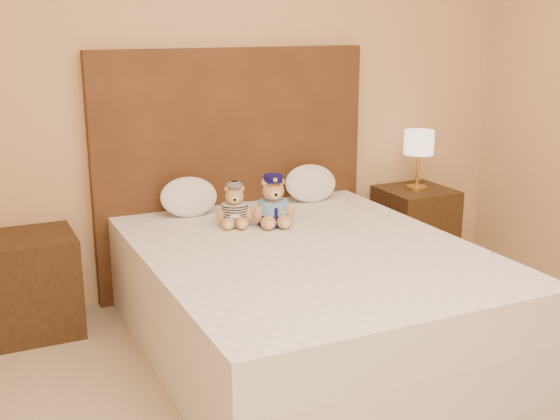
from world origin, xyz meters
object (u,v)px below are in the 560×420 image
object	(u,v)px
lamp	(419,145)
pillow_left	(189,195)
bed	(307,298)
teddy_prisoner	(235,205)
nightstand_left	(34,284)
pillow_right	(311,181)
teddy_police	(273,201)
nightstand_right	(414,228)

from	to	relation	value
lamp	pillow_left	size ratio (longest dim) A/B	1.16
pillow_left	bed	bearing A→B (deg)	-67.09
teddy_prisoner	nightstand_left	bearing A→B (deg)	-174.92
teddy_prisoner	pillow_right	xyz separation A→B (m)	(0.64, 0.32, 0.01)
bed	pillow_left	xyz separation A→B (m)	(-0.35, 0.83, 0.40)
bed	pillow_right	size ratio (longest dim) A/B	5.70
bed	pillow_right	world-z (taller)	pillow_right
nightstand_left	lamp	bearing A→B (deg)	0.00
nightstand_left	teddy_prisoner	bearing A→B (deg)	-15.46
pillow_left	pillow_right	distance (m)	0.80
teddy_police	teddy_prisoner	distance (m)	0.22
pillow_left	teddy_police	bearing A→B (deg)	-48.03
pillow_right	nightstand_left	bearing A→B (deg)	-178.99
nightstand_left	lamp	distance (m)	2.56
bed	pillow_left	size ratio (longest dim) A/B	5.81
bed	nightstand_right	world-z (taller)	same
nightstand_left	lamp	size ratio (longest dim) A/B	1.38
nightstand_left	pillow_right	distance (m)	1.75
nightstand_right	lamp	bearing A→B (deg)	180.00
bed	nightstand_left	distance (m)	1.48
bed	lamp	distance (m)	1.59
pillow_left	lamp	bearing A→B (deg)	-1.07
teddy_police	teddy_prisoner	bearing A→B (deg)	171.57
nightstand_left	teddy_police	distance (m)	1.38
lamp	teddy_prisoner	distance (m)	1.48
nightstand_left	pillow_left	size ratio (longest dim) A/B	1.60
lamp	pillow_left	distance (m)	1.61
lamp	nightstand_right	bearing A→B (deg)	0.00
teddy_prisoner	pillow_left	world-z (taller)	pillow_left
bed	teddy_prisoner	bearing A→B (deg)	110.61
pillow_right	nightstand_right	bearing A→B (deg)	-2.16
nightstand_left	pillow_right	world-z (taller)	pillow_right
nightstand_right	lamp	world-z (taller)	lamp
nightstand_right	nightstand_left	bearing A→B (deg)	180.00
bed	teddy_prisoner	world-z (taller)	teddy_prisoner
lamp	teddy_prisoner	size ratio (longest dim) A/B	1.69
teddy_police	pillow_left	world-z (taller)	teddy_police
pillow_right	teddy_police	bearing A→B (deg)	-137.96
nightstand_left	pillow_left	distance (m)	0.98
nightstand_right	pillow_left	xyz separation A→B (m)	(-1.60, 0.03, 0.40)
nightstand_right	lamp	xyz separation A→B (m)	(-0.00, 0.00, 0.57)
teddy_police	pillow_right	xyz separation A→B (m)	(0.44, 0.40, -0.02)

